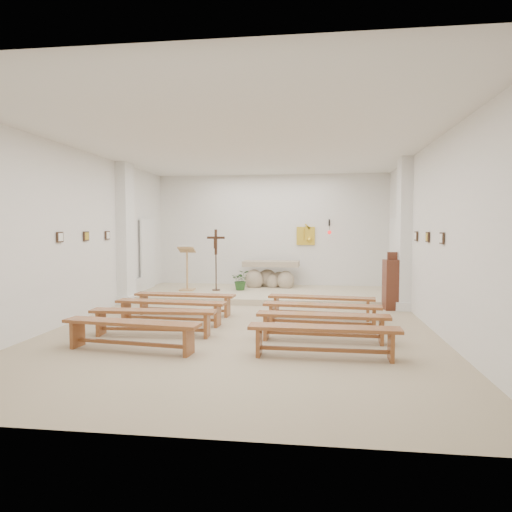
# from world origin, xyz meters

# --- Properties ---
(ground) EXTENTS (7.00, 10.00, 0.00)m
(ground) POSITION_xyz_m (0.00, 0.00, 0.00)
(ground) COLOR tan
(ground) RESTS_ON ground
(wall_left) EXTENTS (0.02, 10.00, 3.50)m
(wall_left) POSITION_xyz_m (-3.49, 0.00, 1.75)
(wall_left) COLOR silver
(wall_left) RESTS_ON ground
(wall_right) EXTENTS (0.02, 10.00, 3.50)m
(wall_right) POSITION_xyz_m (3.49, 0.00, 1.75)
(wall_right) COLOR silver
(wall_right) RESTS_ON ground
(wall_back) EXTENTS (7.00, 0.02, 3.50)m
(wall_back) POSITION_xyz_m (0.00, 4.99, 1.75)
(wall_back) COLOR silver
(wall_back) RESTS_ON ground
(ceiling) EXTENTS (7.00, 10.00, 0.02)m
(ceiling) POSITION_xyz_m (0.00, 0.00, 3.49)
(ceiling) COLOR silver
(ceiling) RESTS_ON wall_back
(sanctuary_platform) EXTENTS (6.98, 3.00, 0.15)m
(sanctuary_platform) POSITION_xyz_m (0.00, 3.50, 0.07)
(sanctuary_platform) COLOR #B8AC8D
(sanctuary_platform) RESTS_ON ground
(pilaster_left) EXTENTS (0.26, 0.55, 3.50)m
(pilaster_left) POSITION_xyz_m (-3.37, 2.00, 1.75)
(pilaster_left) COLOR white
(pilaster_left) RESTS_ON ground
(pilaster_right) EXTENTS (0.26, 0.55, 3.50)m
(pilaster_right) POSITION_xyz_m (3.37, 2.00, 1.75)
(pilaster_right) COLOR white
(pilaster_right) RESTS_ON ground
(gold_wall_relief) EXTENTS (0.55, 0.04, 0.55)m
(gold_wall_relief) POSITION_xyz_m (1.05, 4.96, 1.65)
(gold_wall_relief) COLOR gold
(gold_wall_relief) RESTS_ON wall_back
(sanctuary_lamp) EXTENTS (0.11, 0.36, 0.44)m
(sanctuary_lamp) POSITION_xyz_m (1.75, 4.71, 1.81)
(sanctuary_lamp) COLOR black
(sanctuary_lamp) RESTS_ON wall_back
(station_frame_left_front) EXTENTS (0.03, 0.20, 0.20)m
(station_frame_left_front) POSITION_xyz_m (-3.47, -0.80, 1.72)
(station_frame_left_front) COLOR #382518
(station_frame_left_front) RESTS_ON wall_left
(station_frame_left_mid) EXTENTS (0.03, 0.20, 0.20)m
(station_frame_left_mid) POSITION_xyz_m (-3.47, 0.20, 1.72)
(station_frame_left_mid) COLOR #382518
(station_frame_left_mid) RESTS_ON wall_left
(station_frame_left_rear) EXTENTS (0.03, 0.20, 0.20)m
(station_frame_left_rear) POSITION_xyz_m (-3.47, 1.20, 1.72)
(station_frame_left_rear) COLOR #382518
(station_frame_left_rear) RESTS_ON wall_left
(station_frame_right_front) EXTENTS (0.03, 0.20, 0.20)m
(station_frame_right_front) POSITION_xyz_m (3.47, -0.80, 1.72)
(station_frame_right_front) COLOR #382518
(station_frame_right_front) RESTS_ON wall_right
(station_frame_right_mid) EXTENTS (0.03, 0.20, 0.20)m
(station_frame_right_mid) POSITION_xyz_m (3.47, 0.20, 1.72)
(station_frame_right_mid) COLOR #382518
(station_frame_right_mid) RESTS_ON wall_right
(station_frame_right_rear) EXTENTS (0.03, 0.20, 0.20)m
(station_frame_right_rear) POSITION_xyz_m (3.47, 1.20, 1.72)
(station_frame_right_rear) COLOR #382518
(station_frame_right_rear) RESTS_ON wall_right
(radiator_left) EXTENTS (0.10, 0.85, 0.52)m
(radiator_left) POSITION_xyz_m (-3.43, 2.70, 0.27)
(radiator_left) COLOR silver
(radiator_left) RESTS_ON ground
(radiator_right) EXTENTS (0.10, 0.85, 0.52)m
(radiator_right) POSITION_xyz_m (3.43, 2.70, 0.27)
(radiator_right) COLOR silver
(radiator_right) RESTS_ON ground
(altar) EXTENTS (1.65, 0.75, 0.84)m
(altar) POSITION_xyz_m (0.04, 4.40, 0.47)
(altar) COLOR tan
(altar) RESTS_ON sanctuary_platform
(lectern) EXTENTS (0.46, 0.39, 1.26)m
(lectern) POSITION_xyz_m (-2.20, 3.38, 0.77)
(lectern) COLOR tan
(lectern) RESTS_ON sanctuary_platform
(crucifix_stand) EXTENTS (0.51, 0.22, 1.70)m
(crucifix_stand) POSITION_xyz_m (-1.40, 3.50, 1.13)
(crucifix_stand) COLOR #3A2012
(crucifix_stand) RESTS_ON sanctuary_platform
(potted_plant) EXTENTS (0.57, 0.52, 0.56)m
(potted_plant) POSITION_xyz_m (-0.72, 3.65, 0.43)
(potted_plant) COLOR #275321
(potted_plant) RESTS_ON sanctuary_platform
(donation_pedestal) EXTENTS (0.41, 0.41, 1.34)m
(donation_pedestal) POSITION_xyz_m (3.10, 1.90, 0.59)
(donation_pedestal) COLOR #542318
(donation_pedestal) RESTS_ON ground
(bench_left_front) EXTENTS (2.22, 0.47, 0.47)m
(bench_left_front) POSITION_xyz_m (-1.47, 0.65, 0.35)
(bench_left_front) COLOR brown
(bench_left_front) RESTS_ON ground
(bench_right_front) EXTENTS (2.23, 0.58, 0.47)m
(bench_right_front) POSITION_xyz_m (1.47, 0.65, 0.35)
(bench_right_front) COLOR brown
(bench_right_front) RESTS_ON ground
(bench_left_second) EXTENTS (2.22, 0.50, 0.47)m
(bench_left_second) POSITION_xyz_m (-1.47, -0.33, 0.35)
(bench_left_second) COLOR brown
(bench_left_second) RESTS_ON ground
(bench_right_second) EXTENTS (2.22, 0.54, 0.47)m
(bench_right_second) POSITION_xyz_m (1.47, -0.33, 0.35)
(bench_right_second) COLOR brown
(bench_right_second) RESTS_ON ground
(bench_left_third) EXTENTS (2.21, 0.44, 0.47)m
(bench_left_third) POSITION_xyz_m (-1.47, -1.30, 0.35)
(bench_left_third) COLOR brown
(bench_left_third) RESTS_ON ground
(bench_right_third) EXTENTS (2.21, 0.44, 0.47)m
(bench_right_third) POSITION_xyz_m (1.47, -1.30, 0.35)
(bench_right_third) COLOR brown
(bench_right_third) RESTS_ON ground
(bench_left_fourth) EXTENTS (2.23, 0.62, 0.47)m
(bench_left_fourth) POSITION_xyz_m (-1.47, -2.28, 0.35)
(bench_left_fourth) COLOR brown
(bench_left_fourth) RESTS_ON ground
(bench_right_fourth) EXTENTS (2.21, 0.38, 0.47)m
(bench_right_fourth) POSITION_xyz_m (1.47, -2.28, 0.35)
(bench_right_fourth) COLOR brown
(bench_right_fourth) RESTS_ON ground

